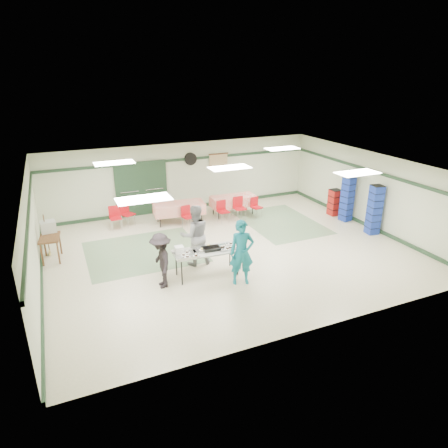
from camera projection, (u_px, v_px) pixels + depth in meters
name	position (u px, v px, depth m)	size (l,w,h in m)	color
floor	(229.00, 251.00, 12.65)	(11.00, 11.00, 0.00)	beige
ceiling	(230.00, 167.00, 11.68)	(11.00, 11.00, 0.00)	silver
wall_back	(183.00, 177.00, 16.01)	(11.00, 11.00, 0.00)	beige
wall_front	(318.00, 276.00, 8.32)	(11.00, 11.00, 0.00)	beige
wall_left	(32.00, 239.00, 10.12)	(9.00, 9.00, 0.00)	beige
wall_right	(370.00, 190.00, 14.21)	(9.00, 9.00, 0.00)	beige
trim_back	(183.00, 159.00, 15.73)	(11.00, 0.06, 0.10)	#1F3A24
baseboard_back	(185.00, 207.00, 16.45)	(11.00, 0.06, 0.12)	#1F3A24
trim_left	(28.00, 213.00, 9.88)	(9.00, 0.06, 0.10)	#1F3A24
baseboard_left	(42.00, 283.00, 10.60)	(9.00, 0.06, 0.12)	#1F3A24
trim_right	(372.00, 171.00, 13.95)	(9.00, 0.06, 0.10)	#1F3A24
baseboard_right	(365.00, 224.00, 14.67)	(9.00, 0.06, 0.12)	#1F3A24
green_patch_a	(144.00, 252.00, 12.58)	(3.50, 3.00, 0.01)	gray
green_patch_b	(281.00, 222.00, 14.98)	(2.50, 3.50, 0.01)	gray
double_door_left	(129.00, 190.00, 15.25)	(0.90, 0.06, 2.10)	gray
double_door_right	(154.00, 188.00, 15.60)	(0.90, 0.06, 2.10)	gray
door_frame	(142.00, 189.00, 15.41)	(2.00, 0.03, 2.15)	#1F3A24
wall_fan	(191.00, 159.00, 15.82)	(0.50, 0.50, 0.10)	black
scroll_banner	(218.00, 161.00, 16.34)	(0.80, 0.02, 0.60)	tan
serving_table	(207.00, 252.00, 10.90)	(1.88, 0.84, 0.76)	#AFAFAA
sheet_tray_right	(228.00, 247.00, 11.06)	(0.61, 0.47, 0.02)	silver
sheet_tray_mid	(203.00, 249.00, 10.90)	(0.59, 0.45, 0.02)	silver
sheet_tray_left	(186.00, 255.00, 10.56)	(0.62, 0.47, 0.02)	silver
baking_pan	(211.00, 248.00, 10.89)	(0.48, 0.30, 0.08)	black
foam_box_stack	(179.00, 250.00, 10.65)	(0.23, 0.21, 0.21)	white
volunteer_teal	(242.00, 253.00, 10.44)	(0.65, 0.43, 1.78)	#137286
volunteer_grey	(195.00, 235.00, 11.49)	(0.88, 0.69, 1.81)	gray
volunteer_dark	(161.00, 261.00, 10.31)	(0.97, 0.56, 1.50)	black
dining_table_a	(233.00, 201.00, 15.61)	(1.75, 0.82, 0.77)	red
dining_table_b	(179.00, 208.00, 14.79)	(1.93, 1.03, 0.77)	red
chair_a	(239.00, 206.00, 15.13)	(0.42, 0.42, 0.88)	#B60E13
chair_b	(222.00, 209.00, 14.88)	(0.42, 0.42, 0.82)	#B60E13
chair_c	(256.00, 205.00, 15.41)	(0.43, 0.43, 0.78)	#B60E13
chair_d	(187.00, 214.00, 14.37)	(0.45, 0.45, 0.81)	#B60E13
chair_loose_a	(126.00, 212.00, 14.51)	(0.55, 0.55, 0.88)	#B60E13
chair_loose_b	(115.00, 215.00, 14.19)	(0.39, 0.39, 0.85)	#B60E13
crate_stack_blue_a	(348.00, 196.00, 14.84)	(0.37, 0.37, 1.92)	#193A9A
crate_stack_red	(334.00, 202.00, 15.59)	(0.40, 0.40, 1.03)	#A62010
crate_stack_blue_b	(374.00, 210.00, 13.66)	(0.38, 0.38, 1.74)	#193A9A
printer_table	(50.00, 240.00, 11.82)	(0.65, 0.92, 0.74)	brown
office_printer	(48.00, 227.00, 12.09)	(0.43, 0.38, 0.34)	beige
broom	(46.00, 234.00, 12.20)	(0.03, 0.03, 1.31)	brown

